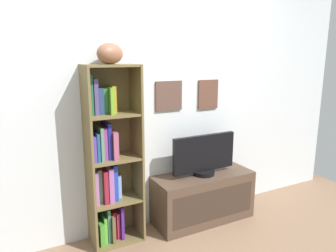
{
  "coord_description": "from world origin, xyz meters",
  "views": [
    {
      "loc": [
        -1.24,
        -1.58,
        1.65
      ],
      "look_at": [
        0.03,
        0.85,
        1.04
      ],
      "focal_mm": 33.74,
      "sensor_mm": 36.0,
      "label": 1
    }
  ],
  "objects_px": {
    "television": "(204,155)",
    "football": "(110,54)",
    "bookshelf": "(108,163)",
    "tv_stand": "(203,197)"
  },
  "relations": [
    {
      "from": "football",
      "to": "television",
      "type": "bearing_deg",
      "value": -3.44
    },
    {
      "from": "television",
      "to": "tv_stand",
      "type": "bearing_deg",
      "value": -90.0
    },
    {
      "from": "football",
      "to": "television",
      "type": "height_order",
      "value": "football"
    },
    {
      "from": "bookshelf",
      "to": "tv_stand",
      "type": "height_order",
      "value": "bookshelf"
    },
    {
      "from": "television",
      "to": "football",
      "type": "bearing_deg",
      "value": 176.56
    },
    {
      "from": "bookshelf",
      "to": "television",
      "type": "bearing_deg",
      "value": -5.17
    },
    {
      "from": "tv_stand",
      "to": "football",
      "type": "bearing_deg",
      "value": 176.48
    },
    {
      "from": "bookshelf",
      "to": "tv_stand",
      "type": "xyz_separation_m",
      "value": [
        0.95,
        -0.09,
        -0.49
      ]
    },
    {
      "from": "bookshelf",
      "to": "football",
      "type": "bearing_deg",
      "value": -34.64
    },
    {
      "from": "football",
      "to": "television",
      "type": "distance_m",
      "value": 1.33
    }
  ]
}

